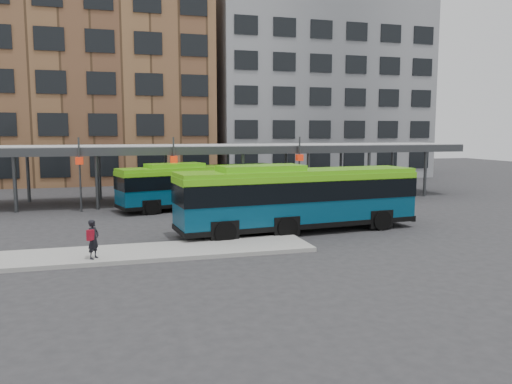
% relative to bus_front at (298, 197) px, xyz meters
% --- Properties ---
extents(ground, '(120.00, 120.00, 0.00)m').
position_rel_bus_front_xyz_m(ground, '(-2.24, 0.13, -1.82)').
color(ground, '#28282B').
rests_on(ground, ground).
extents(boarding_island, '(14.00, 3.00, 0.18)m').
position_rel_bus_front_xyz_m(boarding_island, '(-7.74, -2.87, -1.73)').
color(boarding_island, gray).
rests_on(boarding_island, ground).
extents(canopy, '(40.00, 6.53, 4.80)m').
position_rel_bus_front_xyz_m(canopy, '(-2.30, 13.00, 2.08)').
color(canopy, '#999B9E').
rests_on(canopy, ground).
extents(building_brick, '(26.00, 14.00, 22.00)m').
position_rel_bus_front_xyz_m(building_brick, '(-12.24, 32.13, 9.18)').
color(building_brick, brown).
rests_on(building_brick, ground).
extents(building_grey, '(24.00, 14.00, 20.00)m').
position_rel_bus_front_xyz_m(building_grey, '(13.76, 32.13, 8.18)').
color(building_grey, slate).
rests_on(building_grey, ground).
extents(bus_front, '(12.90, 3.97, 3.50)m').
position_rel_bus_front_xyz_m(bus_front, '(0.00, 0.00, 0.00)').
color(bus_front, navy).
rests_on(bus_front, ground).
extents(bus_rear, '(11.41, 5.32, 3.08)m').
position_rel_bus_front_xyz_m(bus_rear, '(-3.53, 9.53, -0.22)').
color(bus_rear, navy).
rests_on(bus_rear, ground).
extents(pedestrian, '(0.62, 0.68, 1.55)m').
position_rel_bus_front_xyz_m(pedestrian, '(-9.92, -3.73, -0.86)').
color(pedestrian, black).
rests_on(pedestrian, boarding_island).
extents(bike_rack, '(5.57, 1.49, 1.02)m').
position_rel_bus_front_xyz_m(bike_rack, '(10.70, 12.09, -1.35)').
color(bike_rack, slate).
rests_on(bike_rack, ground).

